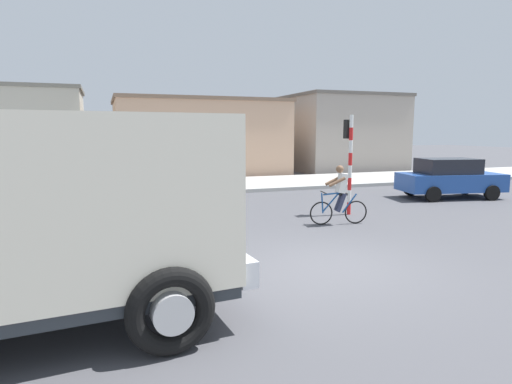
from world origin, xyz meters
The scene contains 9 objects.
ground_plane centered at (0.00, 0.00, 0.00)m, with size 120.00×120.00×0.00m, color #4C4C51.
sidewalk_far centered at (0.00, 12.84, 0.08)m, with size 80.00×5.00×0.16m, color #ADADA8.
truck_foreground centered at (-5.26, -1.30, 1.67)m, with size 5.61×3.17×2.90m.
cyclist centered at (2.13, 3.37, 0.86)m, with size 1.71×0.56×1.72m.
traffic_light_pole centered at (3.21, 4.65, 2.07)m, with size 0.24×0.43×3.20m.
car_red_near centered at (-4.53, 8.35, 0.82)m, with size 4.30×2.66×1.60m.
car_white_mid centered at (8.90, 6.24, 0.82)m, with size 4.25×2.42×1.60m.
building_mid_block centered at (1.43, 19.16, 2.30)m, with size 10.07×6.91×4.58m.
building_corner_right centered at (11.47, 19.85, 2.57)m, with size 7.26×7.89×5.13m.
Camera 1 is at (-4.27, -7.39, 2.69)m, focal length 30.20 mm.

